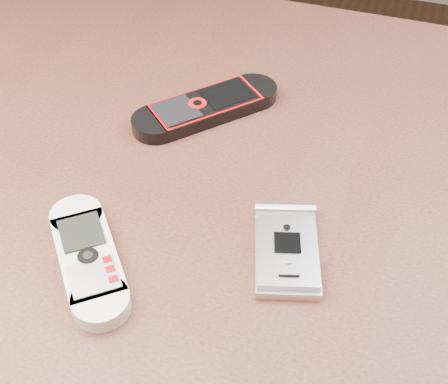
{
  "coord_description": "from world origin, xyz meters",
  "views": [
    {
      "loc": [
        0.14,
        -0.39,
        1.16
      ],
      "look_at": [
        0.01,
        0.0,
        0.76
      ],
      "focal_mm": 50.0,
      "sensor_mm": 36.0,
      "label": 1
    }
  ],
  "objects": [
    {
      "name": "table",
      "position": [
        0.0,
        0.0,
        0.64
      ],
      "size": [
        1.2,
        0.8,
        0.75
      ],
      "color": "black",
      "rests_on": "ground"
    },
    {
      "name": "motorola_razr",
      "position": [
        0.08,
        -0.05,
        0.76
      ],
      "size": [
        0.08,
        0.12,
        0.02
      ],
      "primitive_type": "cube",
      "rotation": [
        0.0,
        0.0,
        0.29
      ],
      "color": "silver",
      "rests_on": "table"
    },
    {
      "name": "nokia_black_red",
      "position": [
        -0.06,
        0.12,
        0.76
      ],
      "size": [
        0.15,
        0.16,
        0.02
      ],
      "primitive_type": "cube",
      "rotation": [
        0.0,
        0.0,
        -0.73
      ],
      "color": "black",
      "rests_on": "table"
    },
    {
      "name": "nokia_white",
      "position": [
        -0.08,
        -0.11,
        0.76
      ],
      "size": [
        0.13,
        0.14,
        0.02
      ],
      "primitive_type": "cube",
      "rotation": [
        0.0,
        0.0,
        0.69
      ],
      "color": "silver",
      "rests_on": "table"
    }
  ]
}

